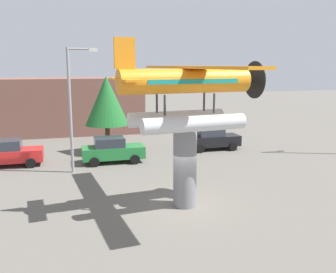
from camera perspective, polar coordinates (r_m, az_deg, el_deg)
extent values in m
plane|color=#605B54|center=(18.45, 2.50, -10.29)|extent=(140.00, 140.00, 0.00)
cylinder|color=slate|center=(17.86, 2.55, -4.68)|extent=(1.10, 1.10, 3.74)
cylinder|color=silver|center=(16.51, 4.03, 1.92)|extent=(4.85, 1.21, 0.70)
cylinder|color=#333338|center=(17.39, 6.93, 4.97)|extent=(0.11, 0.11, 0.90)
cylinder|color=#333338|center=(16.39, -0.50, 4.70)|extent=(0.11, 0.11, 0.90)
cylinder|color=silver|center=(18.32, 1.33, 2.81)|extent=(4.85, 1.21, 0.70)
cylinder|color=#333338|center=(18.27, 5.44, 5.27)|extent=(0.11, 0.11, 0.90)
cylinder|color=#333338|center=(17.32, -1.69, 5.02)|extent=(0.11, 0.11, 0.90)
cylinder|color=orange|center=(17.24, 2.66, 8.32)|extent=(6.28, 1.76, 1.10)
cube|color=teal|center=(17.32, 3.27, 8.32)|extent=(4.44, 1.60, 0.20)
cone|color=#262628|center=(18.80, 11.83, 8.30)|extent=(0.79, 0.95, 0.88)
cylinder|color=black|center=(19.03, 12.85, 8.29)|extent=(0.23, 1.79, 1.80)
cube|color=orange|center=(17.39, 3.90, 10.34)|extent=(2.22, 10.46, 0.12)
cube|color=orange|center=(16.29, -6.46, 8.48)|extent=(1.00, 2.86, 0.10)
cube|color=orange|center=(16.29, -6.54, 12.34)|extent=(0.91, 0.22, 1.30)
cube|color=red|center=(27.21, -22.64, -2.63)|extent=(4.20, 1.70, 0.80)
cube|color=#2D333D|center=(27.09, -23.28, -1.17)|extent=(2.00, 1.56, 0.64)
cylinder|color=black|center=(26.28, -19.90, -3.79)|extent=(0.64, 0.22, 0.64)
cylinder|color=black|center=(28.02, -19.62, -2.89)|extent=(0.64, 0.22, 0.64)
cube|color=#237A38|center=(26.31, -8.23, -2.33)|extent=(4.20, 1.70, 0.80)
cube|color=#2D333D|center=(26.13, -8.81, -0.82)|extent=(2.00, 1.56, 0.64)
cylinder|color=black|center=(25.73, -4.96, -3.47)|extent=(0.64, 0.22, 0.64)
cylinder|color=black|center=(27.46, -5.65, -2.58)|extent=(0.64, 0.22, 0.64)
cylinder|color=black|center=(25.41, -10.98, -3.82)|extent=(0.64, 0.22, 0.64)
cylinder|color=black|center=(27.15, -11.28, -2.89)|extent=(0.64, 0.22, 0.64)
cube|color=black|center=(30.21, 6.72, -0.60)|extent=(4.20, 1.70, 0.80)
cube|color=#2D333D|center=(29.99, 6.30, 0.72)|extent=(2.00, 1.56, 0.64)
cylinder|color=black|center=(30.02, 9.74, -1.54)|extent=(0.64, 0.22, 0.64)
cylinder|color=black|center=(31.62, 8.36, -0.88)|extent=(0.64, 0.22, 0.64)
cylinder|color=black|center=(28.99, 4.89, -1.85)|extent=(0.64, 0.22, 0.64)
cylinder|color=black|center=(30.65, 3.73, -1.15)|extent=(0.64, 0.22, 0.64)
cylinder|color=gray|center=(23.84, -14.47, 3.65)|extent=(0.18, 0.18, 7.64)
cylinder|color=gray|center=(23.72, -12.92, 12.69)|extent=(1.60, 0.12, 0.12)
cube|color=silver|center=(23.76, -11.18, 12.63)|extent=(0.50, 0.28, 0.20)
cube|color=brown|center=(38.59, -14.25, 4.54)|extent=(13.59, 5.61, 5.36)
cylinder|color=brown|center=(29.27, -9.03, -0.32)|extent=(0.36, 0.36, 2.15)
cone|color=#1E6028|center=(28.86, -9.20, 5.34)|extent=(3.28, 3.28, 3.64)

